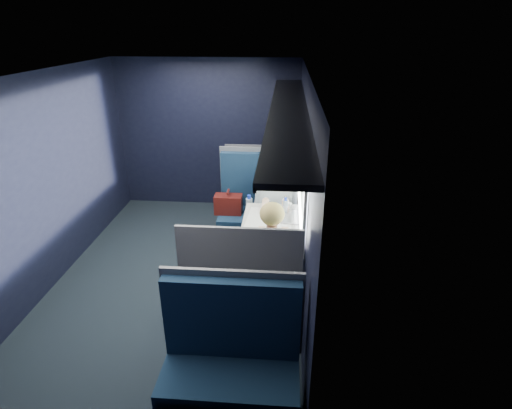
# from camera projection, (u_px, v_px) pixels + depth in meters

# --- Properties ---
(ground) EXTENTS (2.80, 4.20, 0.01)m
(ground) POSITION_uv_depth(u_px,v_px,m) (181.00, 275.00, 4.77)
(ground) COLOR black
(room_shell) EXTENTS (3.00, 4.40, 2.40)m
(room_shell) POSITION_uv_depth(u_px,v_px,m) (172.00, 156.00, 4.16)
(room_shell) COLOR black
(room_shell) RESTS_ON ground
(table) EXTENTS (0.62, 1.00, 0.74)m
(table) POSITION_uv_depth(u_px,v_px,m) (268.00, 228.00, 4.43)
(table) COLOR #54565E
(table) RESTS_ON ground
(seat_bay_near) EXTENTS (1.07, 0.62, 1.26)m
(seat_bay_near) POSITION_uv_depth(u_px,v_px,m) (256.00, 213.00, 5.33)
(seat_bay_near) COLOR #0C1D35
(seat_bay_near) RESTS_ON ground
(seat_bay_far) EXTENTS (1.04, 0.62, 1.26)m
(seat_bay_far) POSITION_uv_depth(u_px,v_px,m) (244.00, 294.00, 3.75)
(seat_bay_far) COLOR #0C1D35
(seat_bay_far) RESTS_ON ground
(seat_row_front) EXTENTS (1.04, 0.51, 1.16)m
(seat_row_front) POSITION_uv_depth(u_px,v_px,m) (262.00, 188.00, 6.18)
(seat_row_front) COLOR #0C1D35
(seat_row_front) RESTS_ON ground
(seat_row_back) EXTENTS (1.04, 0.51, 1.16)m
(seat_row_back) POSITION_uv_depth(u_px,v_px,m) (230.00, 373.00, 2.91)
(seat_row_back) COLOR #0C1D35
(seat_row_back) RESTS_ON ground
(man) EXTENTS (0.53, 0.56, 1.32)m
(man) POSITION_uv_depth(u_px,v_px,m) (276.00, 199.00, 5.03)
(man) COLOR black
(man) RESTS_ON ground
(woman) EXTENTS (0.53, 0.56, 1.32)m
(woman) POSITION_uv_depth(u_px,v_px,m) (271.00, 258.00, 3.75)
(woman) COLOR black
(woman) RESTS_ON ground
(papers) EXTENTS (0.56, 0.76, 0.01)m
(papers) POSITION_uv_depth(u_px,v_px,m) (269.00, 222.00, 4.38)
(papers) COLOR white
(papers) RESTS_ON table
(laptop) EXTENTS (0.28, 0.36, 0.27)m
(laptop) POSITION_uv_depth(u_px,v_px,m) (298.00, 212.00, 4.46)
(laptop) COLOR silver
(laptop) RESTS_ON table
(bottle_small) EXTENTS (0.06, 0.06, 0.20)m
(bottle_small) POSITION_uv_depth(u_px,v_px,m) (285.00, 206.00, 4.57)
(bottle_small) COLOR silver
(bottle_small) RESTS_ON table
(cup) EXTENTS (0.07, 0.07, 0.09)m
(cup) POSITION_uv_depth(u_px,v_px,m) (289.00, 207.00, 4.65)
(cup) COLOR white
(cup) RESTS_ON table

